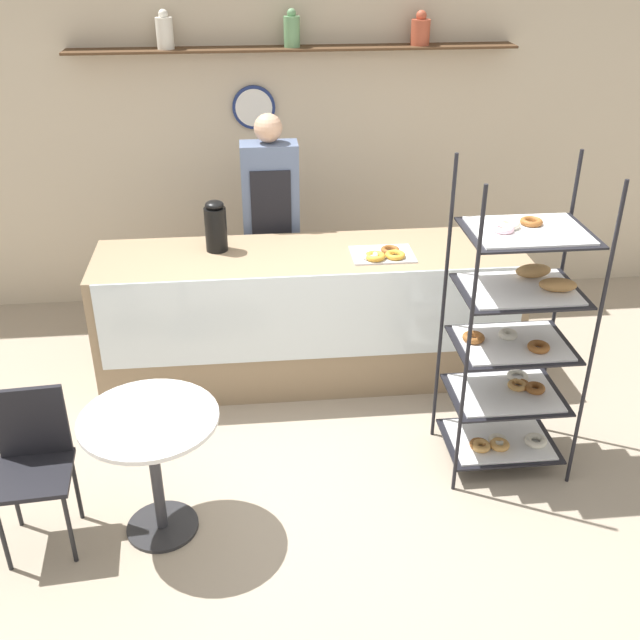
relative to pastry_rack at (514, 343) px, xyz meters
The scene contains 9 objects.
ground_plane 1.34m from the pastry_rack, behind, with size 14.00×14.00×0.00m, color gray.
back_wall 2.74m from the pastry_rack, 113.49° to the left, with size 10.00×0.30×2.70m.
display_counter 1.56m from the pastry_rack, 134.67° to the left, with size 2.90×0.74×0.95m.
pastry_rack is the anchor object (origin of this frame).
person_worker 2.12m from the pastry_rack, 128.00° to the left, with size 0.41×0.23×1.75m.
cafe_table 2.07m from the pastry_rack, 168.40° to the right, with size 0.71×0.71×0.74m.
cafe_chair 2.67m from the pastry_rack, behind, with size 0.41×0.41×0.87m.
coffee_carafe 2.09m from the pastry_rack, 144.80° to the left, with size 0.15×0.15×0.35m.
donut_tray_counter 1.14m from the pastry_rack, 121.75° to the left, with size 0.42×0.31×0.05m.
Camera 1 is at (-0.40, -3.56, 2.94)m, focal length 42.00 mm.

